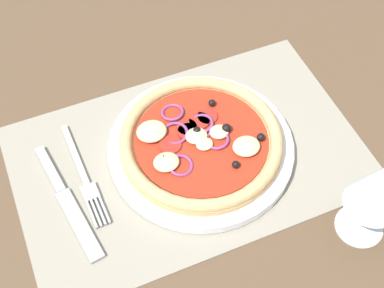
{
  "coord_description": "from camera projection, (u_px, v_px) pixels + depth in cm",
  "views": [
    {
      "loc": [
        16.77,
        41.42,
        65.41
      ],
      "look_at": [
        -0.59,
        0.0,
        2.87
      ],
      "focal_mm": 51.36,
      "sensor_mm": 36.0,
      "label": 1
    }
  ],
  "objects": [
    {
      "name": "ground_plane",
      "position": [
        188.0,
        161.0,
        0.8
      ],
      "size": [
        190.0,
        140.0,
        2.4
      ],
      "primitive_type": "cube",
      "color": "brown"
    },
    {
      "name": "placemat",
      "position": [
        188.0,
        156.0,
        0.79
      ],
      "size": [
        49.3,
        31.34,
        0.4
      ],
      "primitive_type": "cube",
      "color": "gray",
      "rests_on": "ground_plane"
    },
    {
      "name": "plate",
      "position": [
        200.0,
        147.0,
        0.79
      ],
      "size": [
        26.59,
        26.59,
        1.47
      ],
      "primitive_type": "cylinder",
      "color": "white",
      "rests_on": "placemat"
    },
    {
      "name": "pizza",
      "position": [
        200.0,
        140.0,
        0.77
      ],
      "size": [
        23.15,
        23.15,
        2.64
      ],
      "color": "tan",
      "rests_on": "plate"
    },
    {
      "name": "fork",
      "position": [
        85.0,
        179.0,
        0.76
      ],
      "size": [
        2.37,
        18.04,
        0.44
      ],
      "rotation": [
        0.0,
        0.0,
        1.6
      ],
      "color": "#B2B5BA",
      "rests_on": "placemat"
    },
    {
      "name": "knife",
      "position": [
        67.0,
        202.0,
        0.74
      ],
      "size": [
        4.46,
        20.03,
        0.62
      ],
      "rotation": [
        0.0,
        0.0,
        1.71
      ],
      "color": "#B2B5BA",
      "rests_on": "placemat"
    },
    {
      "name": "wine_glass",
      "position": [
        380.0,
        187.0,
        0.65
      ],
      "size": [
        7.2,
        7.2,
        14.9
      ],
      "color": "silver",
      "rests_on": "ground_plane"
    }
  ]
}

